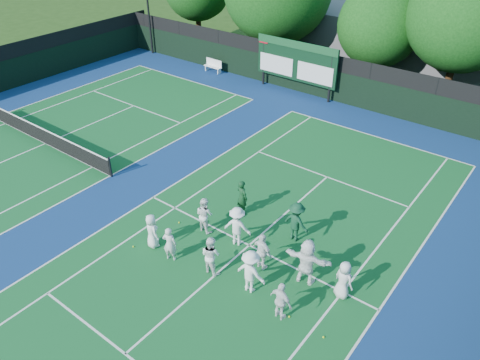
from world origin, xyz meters
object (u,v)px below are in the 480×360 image
Objects in this scene: tennis_net at (44,136)px; coach_left at (242,197)px; scoreboard at (296,61)px; bench at (213,65)px.

tennis_net is 6.89× the size of coach_left.
tennis_net is (-6.99, -14.59, -1.70)m from scoreboard.
scoreboard reaches higher than tennis_net.
scoreboard is at bearing 1.77° from bench.
scoreboard is at bearing 64.40° from tennis_net.
bench is (-0.02, 14.37, 0.02)m from tennis_net.
bench is at bearing -31.13° from coach_left.
scoreboard is 16.26m from tennis_net.
coach_left is at bearing -45.76° from bench.
scoreboard reaches higher than coach_left.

